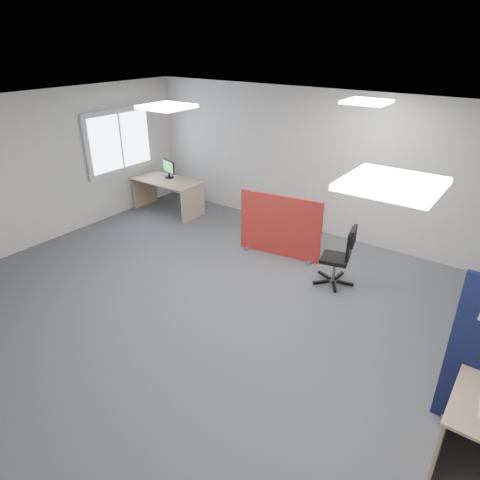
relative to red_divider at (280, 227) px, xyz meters
The scene contains 10 objects.
floor 2.31m from the red_divider, 73.48° to the right, with size 9.00×9.00×0.00m, color #4D5055.
ceiling 3.12m from the red_divider, 73.48° to the right, with size 9.00×7.00×0.02m, color white.
wall_back 1.69m from the red_divider, 64.54° to the left, with size 9.00×0.02×2.70m, color silver.
wall_left 4.50m from the red_divider, 150.81° to the right, with size 0.02×7.00×2.70m, color silver.
window 3.93m from the red_divider, behind, with size 0.06×1.70×1.30m.
ceiling_lights 2.77m from the red_divider, 56.86° to the right, with size 4.10×4.10×0.04m.
red_divider is the anchor object (origin of this frame).
second_desk 3.07m from the red_divider, behind, with size 1.51×0.76×0.73m.
monitor_second 3.15m from the red_divider, behind, with size 0.42×0.19×0.39m.
office_chair 1.31m from the red_divider, 12.91° to the right, with size 0.64×0.62×0.96m.
Camera 1 is at (2.75, -3.72, 3.54)m, focal length 32.00 mm.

